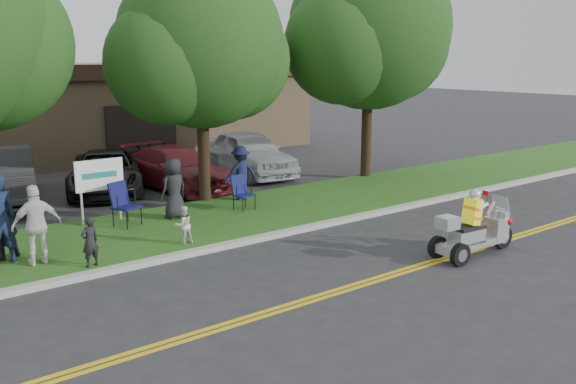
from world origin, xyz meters
TOP-DOWN VIEW (x-y plane):
  - ground at (0.00, 0.00)m, footprint 120.00×120.00m
  - centerline_near at (0.00, -0.58)m, footprint 60.00×0.10m
  - centerline_far at (0.00, -0.42)m, footprint 60.00×0.10m
  - curb at (0.00, 3.05)m, footprint 60.00×0.25m
  - grass_verge at (0.00, 5.20)m, footprint 60.00×4.00m
  - commercial_building at (2.00, 18.98)m, footprint 18.00×8.20m
  - tree_mid at (0.55, 7.23)m, footprint 5.88×4.80m
  - tree_right at (7.06, 7.03)m, footprint 6.86×5.60m
  - business_sign at (-2.90, 6.60)m, footprint 1.25×0.06m
  - trike_scooter at (2.68, -0.74)m, footprint 2.33×0.80m
  - lawn_chair_a at (0.74, 5.56)m, footprint 0.57×0.59m
  - lawn_chair_b at (-2.56, 5.99)m, footprint 0.78×0.79m
  - spectator_adult_right at (-5.14, 4.20)m, footprint 0.99×0.43m
  - spectator_chair_a at (1.38, 6.58)m, footprint 1.12×0.76m
  - spectator_chair_b at (-1.21, 5.82)m, footprint 0.88×0.67m
  - child_left at (-4.34, 3.40)m, footprint 0.43×0.33m
  - child_right at (-2.09, 3.65)m, footprint 0.44×0.35m
  - parked_car_left at (-4.28, 10.83)m, footprint 2.84×5.21m
  - parked_car_mid at (-1.28, 10.43)m, footprint 3.90×5.27m
  - parked_car_right at (0.80, 9.52)m, footprint 2.36×4.90m
  - parked_car_far_right at (4.00, 10.06)m, footprint 2.46×5.03m

SIDE VIEW (x-z plane):
  - ground at x=0.00m, z-range 0.00..0.00m
  - centerline_near at x=0.00m, z-range 0.00..0.01m
  - centerline_far at x=0.00m, z-range 0.00..0.01m
  - grass_verge at x=0.00m, z-range 0.01..0.11m
  - curb at x=0.00m, z-range 0.00..0.12m
  - trike_scooter at x=2.68m, z-range -0.23..1.29m
  - child_right at x=-2.09m, z-range 0.10..0.98m
  - child_left at x=-4.34m, z-range 0.10..1.16m
  - lawn_chair_a at x=0.74m, z-range 0.17..1.13m
  - parked_car_mid at x=-1.28m, z-range 0.00..1.33m
  - parked_car_right at x=0.80m, z-range 0.00..1.38m
  - lawn_chair_b at x=-2.56m, z-range 0.17..1.29m
  - parked_car_left at x=-4.28m, z-range 0.00..1.63m
  - parked_car_far_right at x=4.00m, z-range 0.00..1.65m
  - spectator_chair_b at x=-1.21m, z-range 0.10..1.71m
  - spectator_chair_a at x=1.38m, z-range 0.10..1.72m
  - spectator_adult_right at x=-5.14m, z-range 0.10..1.78m
  - business_sign at x=-2.90m, z-range 0.38..2.13m
  - commercial_building at x=2.00m, z-range 0.01..4.01m
  - tree_mid at x=0.55m, z-range 0.91..7.96m
  - tree_right at x=7.06m, z-range 0.99..9.06m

